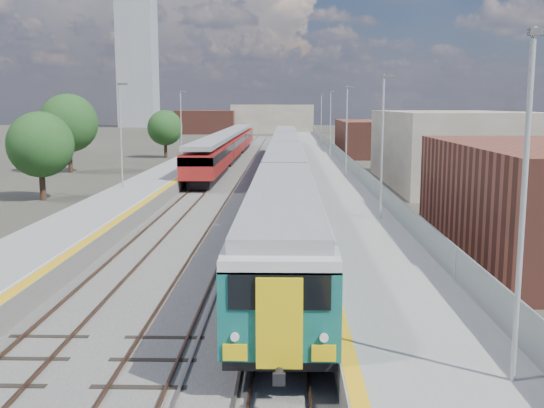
{
  "coord_description": "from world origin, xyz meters",
  "views": [
    {
      "loc": [
        1.66,
        -11.23,
        6.97
      ],
      "look_at": [
        0.94,
        19.27,
        2.2
      ],
      "focal_mm": 42.0,
      "sensor_mm": 36.0,
      "label": 1
    }
  ],
  "objects": [
    {
      "name": "buildings",
      "position": [
        -18.12,
        138.6,
        10.7
      ],
      "size": [
        72.0,
        185.5,
        40.0
      ],
      "color": "brown",
      "rests_on": "ground"
    },
    {
      "name": "tree_b",
      "position": [
        -20.8,
        53.94,
        5.1
      ],
      "size": [
        5.98,
        5.98,
        8.1
      ],
      "color": "#382619",
      "rests_on": "ground"
    },
    {
      "name": "tree_c",
      "position": [
        -14.45,
        72.73,
        3.96
      ],
      "size": [
        4.64,
        4.64,
        6.29
      ],
      "color": "#382619",
      "rests_on": "ground"
    },
    {
      "name": "ground",
      "position": [
        0.0,
        50.0,
        0.0
      ],
      "size": [
        320.0,
        320.0,
        0.0
      ],
      "primitive_type": "plane",
      "color": "#47443A",
      "rests_on": "ground"
    },
    {
      "name": "tree_d",
      "position": [
        21.76,
        71.98,
        3.49
      ],
      "size": [
        4.1,
        4.1,
        5.56
      ],
      "color": "#382619",
      "rests_on": "ground"
    },
    {
      "name": "platform_right",
      "position": [
        5.28,
        52.49,
        0.54
      ],
      "size": [
        4.7,
        155.0,
        8.52
      ],
      "color": "slate",
      "rests_on": "ground"
    },
    {
      "name": "tree_a",
      "position": [
        -16.32,
        34.73,
        4.09
      ],
      "size": [
        4.8,
        4.8,
        6.5
      ],
      "color": "#382619",
      "rests_on": "ground"
    },
    {
      "name": "red_train",
      "position": [
        -5.5,
        66.99,
        2.13
      ],
      "size": [
        2.86,
        58.0,
        3.61
      ],
      "color": "black",
      "rests_on": "ground"
    },
    {
      "name": "platform_left",
      "position": [
        -9.05,
        52.49,
        0.52
      ],
      "size": [
        4.3,
        155.0,
        8.52
      ],
      "color": "slate",
      "rests_on": "ground"
    },
    {
      "name": "ballast_bed",
      "position": [
        -2.25,
        52.5,
        0.03
      ],
      "size": [
        10.5,
        155.0,
        0.06
      ],
      "primitive_type": "cube",
      "color": "#565451",
      "rests_on": "ground"
    },
    {
      "name": "tracks",
      "position": [
        -1.65,
        54.18,
        0.11
      ],
      "size": [
        8.96,
        160.0,
        0.17
      ],
      "color": "#4C3323",
      "rests_on": "ground"
    },
    {
      "name": "green_train",
      "position": [
        1.5,
        43.26,
        2.27
      ],
      "size": [
        2.92,
        81.31,
        3.22
      ],
      "color": "black",
      "rests_on": "ground"
    }
  ]
}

